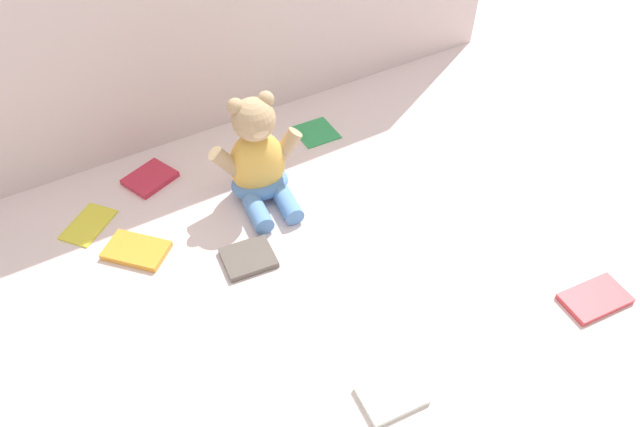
# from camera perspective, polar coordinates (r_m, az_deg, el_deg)

# --- Properties ---
(ground_plane) EXTENTS (3.20, 3.20, 0.00)m
(ground_plane) POSITION_cam_1_polar(r_m,az_deg,el_deg) (1.26, -1.90, -0.29)
(ground_plane) COLOR silver
(teddy_bear) EXTENTS (0.21, 0.19, 0.25)m
(teddy_bear) POSITION_cam_1_polar(r_m,az_deg,el_deg) (1.26, -6.08, 5.13)
(teddy_bear) COLOR #E5B24C
(teddy_bear) RESTS_ON ground_plane
(book_case_1) EXTENTS (0.13, 0.13, 0.01)m
(book_case_1) POSITION_cam_1_polar(r_m,az_deg,el_deg) (1.33, -21.82, -0.95)
(book_case_1) COLOR yellow
(book_case_1) RESTS_ON ground_plane
(book_case_2) EXTENTS (0.13, 0.09, 0.01)m
(book_case_2) POSITION_cam_1_polar(r_m,az_deg,el_deg) (1.22, 25.40, -7.56)
(book_case_2) COLOR #D13D44
(book_case_2) RESTS_ON ground_plane
(book_case_3) EXTENTS (0.10, 0.10, 0.01)m
(book_case_3) POSITION_cam_1_polar(r_m,az_deg,el_deg) (1.49, -0.40, 8.03)
(book_case_3) COLOR #2D9952
(book_case_3) RESTS_ON ground_plane
(book_case_4) EXTENTS (0.11, 0.09, 0.01)m
(book_case_4) POSITION_cam_1_polar(r_m,az_deg,el_deg) (1.01, 7.05, -17.28)
(book_case_4) COLOR white
(book_case_4) RESTS_ON ground_plane
(book_case_5) EXTENTS (0.13, 0.12, 0.01)m
(book_case_5) POSITION_cam_1_polar(r_m,az_deg,el_deg) (1.40, -16.36, 3.35)
(book_case_5) COLOR #BF273E
(book_case_5) RESTS_ON ground_plane
(book_case_6) EXTENTS (0.14, 0.14, 0.01)m
(book_case_6) POSITION_cam_1_polar(r_m,az_deg,el_deg) (1.24, -17.59, -3.47)
(book_case_6) COLOR orange
(book_case_6) RESTS_ON ground_plane
(book_case_7) EXTENTS (0.11, 0.10, 0.01)m
(book_case_7) POSITION_cam_1_polar(r_m,az_deg,el_deg) (1.18, -7.05, -4.33)
(book_case_7) COLOR #58504A
(book_case_7) RESTS_ON ground_plane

